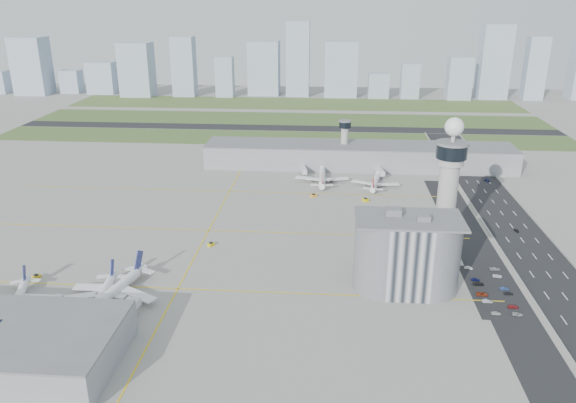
# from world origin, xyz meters

# --- Properties ---
(ground) EXTENTS (1000.00, 1000.00, 0.00)m
(ground) POSITION_xyz_m (0.00, 0.00, 0.00)
(ground) COLOR #9E9C93
(grass_strip_0) EXTENTS (480.00, 50.00, 0.08)m
(grass_strip_0) POSITION_xyz_m (-20.00, 225.00, 0.04)
(grass_strip_0) COLOR #405A2A
(grass_strip_0) RESTS_ON ground
(grass_strip_1) EXTENTS (480.00, 60.00, 0.08)m
(grass_strip_1) POSITION_xyz_m (-20.00, 300.00, 0.04)
(grass_strip_1) COLOR #3D5428
(grass_strip_1) RESTS_ON ground
(grass_strip_2) EXTENTS (480.00, 70.00, 0.08)m
(grass_strip_2) POSITION_xyz_m (-20.00, 380.00, 0.04)
(grass_strip_2) COLOR #576E34
(grass_strip_2) RESTS_ON ground
(runway) EXTENTS (480.00, 22.00, 0.10)m
(runway) POSITION_xyz_m (-20.00, 262.00, 0.06)
(runway) COLOR black
(runway) RESTS_ON ground
(highway) EXTENTS (28.00, 500.00, 0.10)m
(highway) POSITION_xyz_m (115.00, 0.00, 0.05)
(highway) COLOR black
(highway) RESTS_ON ground
(barrier_left) EXTENTS (0.60, 500.00, 1.20)m
(barrier_left) POSITION_xyz_m (101.00, 0.00, 0.60)
(barrier_left) COLOR #9E9E99
(barrier_left) RESTS_ON ground
(landside_road) EXTENTS (18.00, 260.00, 0.08)m
(landside_road) POSITION_xyz_m (90.00, -10.00, 0.04)
(landside_road) COLOR black
(landside_road) RESTS_ON ground
(parking_lot) EXTENTS (20.00, 44.00, 0.10)m
(parking_lot) POSITION_xyz_m (88.00, -22.00, 0.05)
(parking_lot) COLOR black
(parking_lot) RESTS_ON ground
(taxiway_line_h_0) EXTENTS (260.00, 0.60, 0.01)m
(taxiway_line_h_0) POSITION_xyz_m (-40.00, -30.00, 0.01)
(taxiway_line_h_0) COLOR yellow
(taxiway_line_h_0) RESTS_ON ground
(taxiway_line_h_1) EXTENTS (260.00, 0.60, 0.01)m
(taxiway_line_h_1) POSITION_xyz_m (-40.00, 30.00, 0.01)
(taxiway_line_h_1) COLOR yellow
(taxiway_line_h_1) RESTS_ON ground
(taxiway_line_h_2) EXTENTS (260.00, 0.60, 0.01)m
(taxiway_line_h_2) POSITION_xyz_m (-40.00, 90.00, 0.01)
(taxiway_line_h_2) COLOR yellow
(taxiway_line_h_2) RESTS_ON ground
(taxiway_line_v) EXTENTS (0.60, 260.00, 0.01)m
(taxiway_line_v) POSITION_xyz_m (-40.00, 30.00, 0.01)
(taxiway_line_v) COLOR yellow
(taxiway_line_v) RESTS_ON ground
(control_tower) EXTENTS (14.00, 14.00, 64.50)m
(control_tower) POSITION_xyz_m (72.00, 8.00, 35.04)
(control_tower) COLOR #ADAAA5
(control_tower) RESTS_ON ground
(secondary_tower) EXTENTS (8.60, 8.60, 31.90)m
(secondary_tower) POSITION_xyz_m (30.00, 150.00, 18.80)
(secondary_tower) COLOR #ADAAA5
(secondary_tower) RESTS_ON ground
(admin_building) EXTENTS (42.00, 24.00, 33.50)m
(admin_building) POSITION_xyz_m (51.99, -22.00, 15.30)
(admin_building) COLOR #B2B2B7
(admin_building) RESTS_ON ground
(terminal_pier) EXTENTS (210.00, 32.00, 15.80)m
(terminal_pier) POSITION_xyz_m (40.00, 148.00, 7.90)
(terminal_pier) COLOR gray
(terminal_pier) RESTS_ON ground
(airplane_near_a) EXTENTS (38.00, 41.51, 9.68)m
(airplane_near_a) POSITION_xyz_m (-97.77, -47.99, 4.84)
(airplane_near_a) COLOR white
(airplane_near_a) RESTS_ON ground
(airplane_near_b) EXTENTS (35.13, 40.30, 10.57)m
(airplane_near_b) POSITION_xyz_m (-66.44, -43.73, 5.29)
(airplane_near_b) COLOR white
(airplane_near_b) RESTS_ON ground
(airplane_near_c) EXTENTS (45.68, 50.51, 12.11)m
(airplane_near_c) POSITION_xyz_m (-62.71, -40.04, 6.05)
(airplane_near_c) COLOR white
(airplane_near_c) RESTS_ON ground
(airplane_far_a) EXTENTS (34.51, 40.46, 11.22)m
(airplane_far_a) POSITION_xyz_m (15.74, 112.91, 5.61)
(airplane_far_a) COLOR white
(airplane_far_a) RESTS_ON ground
(airplane_far_b) EXTENTS (35.24, 39.61, 9.87)m
(airplane_far_b) POSITION_xyz_m (48.98, 106.95, 4.93)
(airplane_far_b) COLOR white
(airplane_far_b) RESTS_ON ground
(jet_bridge_near_1) EXTENTS (5.39, 14.31, 5.70)m
(jet_bridge_near_1) POSITION_xyz_m (-83.00, -61.00, 2.85)
(jet_bridge_near_1) COLOR silver
(jet_bridge_near_1) RESTS_ON ground
(jet_bridge_near_2) EXTENTS (5.39, 14.31, 5.70)m
(jet_bridge_near_2) POSITION_xyz_m (-53.00, -61.00, 2.85)
(jet_bridge_near_2) COLOR silver
(jet_bridge_near_2) RESTS_ON ground
(jet_bridge_far_0) EXTENTS (5.39, 14.31, 5.70)m
(jet_bridge_far_0) POSITION_xyz_m (2.00, 132.00, 2.85)
(jet_bridge_far_0) COLOR silver
(jet_bridge_far_0) RESTS_ON ground
(jet_bridge_far_1) EXTENTS (5.39, 14.31, 5.70)m
(jet_bridge_far_1) POSITION_xyz_m (52.00, 132.00, 2.85)
(jet_bridge_far_1) COLOR silver
(jet_bridge_far_1) RESTS_ON ground
(tug_0) EXTENTS (3.77, 4.03, 1.93)m
(tug_0) POSITION_xyz_m (-101.86, -25.89, 0.96)
(tug_0) COLOR gold
(tug_0) RESTS_ON ground
(tug_1) EXTENTS (3.63, 2.88, 1.86)m
(tug_1) POSITION_xyz_m (-66.68, -41.38, 0.93)
(tug_1) COLOR yellow
(tug_1) RESTS_ON ground
(tug_2) EXTENTS (2.61, 3.16, 1.58)m
(tug_2) POSITION_xyz_m (-60.77, -20.00, 0.79)
(tug_2) COLOR yellow
(tug_2) RESTS_ON ground
(tug_3) EXTENTS (3.59, 3.84, 1.84)m
(tug_3) POSITION_xyz_m (-35.00, 12.00, 0.92)
(tug_3) COLOR gold
(tug_3) RESTS_ON ground
(tug_4) EXTENTS (4.16, 3.93, 1.99)m
(tug_4) POSITION_xyz_m (11.34, 84.09, 1.00)
(tug_4) COLOR orange
(tug_4) RESTS_ON ground
(tug_5) EXTENTS (4.19, 4.44, 2.13)m
(tug_5) POSITION_xyz_m (41.52, 78.99, 1.06)
(tug_5) COLOR #D2BB0C
(tug_5) RESTS_ON ground
(car_lot_0) EXTENTS (3.71, 1.69, 1.24)m
(car_lot_0) POSITION_xyz_m (84.09, -39.83, 0.62)
(car_lot_0) COLOR silver
(car_lot_0) RESTS_ON ground
(car_lot_1) EXTENTS (3.87, 1.44, 1.27)m
(car_lot_1) POSITION_xyz_m (82.97, -31.22, 0.63)
(car_lot_1) COLOR #9CA0AE
(car_lot_1) RESTS_ON ground
(car_lot_2) EXTENTS (4.76, 2.22, 1.32)m
(car_lot_2) POSITION_xyz_m (82.36, -25.87, 0.66)
(car_lot_2) COLOR maroon
(car_lot_2) RESTS_ON ground
(car_lot_3) EXTENTS (4.56, 2.06, 1.29)m
(car_lot_3) POSITION_xyz_m (82.87, -17.32, 0.65)
(car_lot_3) COLOR black
(car_lot_3) RESTS_ON ground
(car_lot_4) EXTENTS (3.54, 1.53, 1.19)m
(car_lot_4) POSITION_xyz_m (82.45, -13.55, 0.59)
(car_lot_4) COLOR #111554
(car_lot_4) RESTS_ON ground
(car_lot_5) EXTENTS (3.49, 1.30, 1.14)m
(car_lot_5) POSITION_xyz_m (82.01, -2.96, 0.57)
(car_lot_5) COLOR white
(car_lot_5) RESTS_ON ground
(car_lot_6) EXTENTS (4.20, 2.38, 1.11)m
(car_lot_6) POSITION_xyz_m (92.00, -39.85, 0.55)
(car_lot_6) COLOR #A5A6AA
(car_lot_6) RESTS_ON ground
(car_lot_7) EXTENTS (4.31, 2.20, 1.20)m
(car_lot_7) POSITION_xyz_m (91.88, -34.62, 0.60)
(car_lot_7) COLOR maroon
(car_lot_7) RESTS_ON ground
(car_lot_8) EXTENTS (3.56, 1.65, 1.18)m
(car_lot_8) POSITION_xyz_m (92.96, -24.36, 0.59)
(car_lot_8) COLOR black
(car_lot_8) RESTS_ON ground
(car_lot_9) EXTENTS (3.77, 1.71, 1.20)m
(car_lot_9) POSITION_xyz_m (92.48, -20.53, 0.60)
(car_lot_9) COLOR navy
(car_lot_9) RESTS_ON ground
(car_lot_10) EXTENTS (4.13, 2.26, 1.10)m
(car_lot_10) POSITION_xyz_m (92.61, -9.61, 0.55)
(car_lot_10) COLOR white
(car_lot_10) RESTS_ON ground
(car_lot_11) EXTENTS (4.67, 2.24, 1.31)m
(car_lot_11) POSITION_xyz_m (93.24, -3.21, 0.66)
(car_lot_11) COLOR #9797A1
(car_lot_11) RESTS_ON ground
(car_hw_1) EXTENTS (1.74, 3.58, 1.13)m
(car_hw_1) POSITION_xyz_m (115.36, 40.67, 0.57)
(car_hw_1) COLOR black
(car_hw_1) RESTS_ON ground
(car_hw_2) EXTENTS (2.50, 4.77, 1.28)m
(car_hw_2) POSITION_xyz_m (121.13, 121.94, 0.64)
(car_hw_2) COLOR navy
(car_hw_2) RESTS_ON ground
(car_hw_4) EXTENTS (1.30, 3.22, 1.10)m
(car_hw_4) POSITION_xyz_m (107.10, 181.43, 0.55)
(car_hw_4) COLOR gray
(car_hw_4) RESTS_ON ground
(skyline_bldg_1) EXTENTS (37.63, 30.10, 65.60)m
(skyline_bldg_1) POSITION_xyz_m (-331.22, 417.61, 32.80)
(skyline_bldg_1) COLOR #9EADC1
(skyline_bldg_1) RESTS_ON ground
(skyline_bldg_2) EXTENTS (22.81, 18.25, 26.79)m
(skyline_bldg_2) POSITION_xyz_m (-291.25, 430.16, 13.39)
(skyline_bldg_2) COLOR #9EADC1
(skyline_bldg_2) RESTS_ON ground
(skyline_bldg_3) EXTENTS (32.30, 25.84, 36.93)m
(skyline_bldg_3) POSITION_xyz_m (-252.58, 431.35, 18.47)
(skyline_bldg_3) COLOR #9EADC1
(skyline_bldg_3) RESTS_ON ground
(skyline_bldg_4) EXTENTS (35.81, 28.65, 60.36)m
(skyline_bldg_4) POSITION_xyz_m (-204.47, 415.19, 30.18)
(skyline_bldg_4) COLOR #9EADC1
(skyline_bldg_4) RESTS_ON ground
(skyline_bldg_5) EXTENTS (25.49, 20.39, 66.89)m
(skyline_bldg_5) POSITION_xyz_m (-150.11, 419.66, 33.44)
(skyline_bldg_5) COLOR #9EADC1
(skyline_bldg_5) RESTS_ON ground
(skyline_bldg_6) EXTENTS (20.04, 16.03, 45.20)m
(skyline_bldg_6) POSITION_xyz_m (-102.68, 417.90, 22.60)
(skyline_bldg_6) COLOR #9EADC1
(skyline_bldg_6) RESTS_ON ground
(skyline_bldg_7) EXTENTS (35.76, 28.61, 61.22)m
(skyline_bldg_7) POSITION_xyz_m (-59.44, 436.89, 30.61)
(skyline_bldg_7) COLOR #9EADC1
(skyline_bldg_7) RESTS_ON ground
(skyline_bldg_8) EXTENTS (26.33, 21.06, 83.39)m
(skyline_bldg_8) POSITION_xyz_m (-19.42, 431.56, 41.69)
(skyline_bldg_8) COLOR #9EADC1
(skyline_bldg_8) RESTS_ON ground
(skyline_bldg_9) EXTENTS (36.96, 29.57, 62.11)m
(skyline_bldg_9) POSITION_xyz_m (30.27, 432.32, 31.06)
(skyline_bldg_9) COLOR #9EADC1
(skyline_bldg_9) RESTS_ON ground
(skyline_bldg_10) EXTENTS (23.01, 18.41, 27.75)m
(skyline_bldg_10) POSITION_xyz_m (73.27, 423.68, 13.87)
(skyline_bldg_10) COLOR #9EADC1
(skyline_bldg_10) RESTS_ON ground
(skyline_bldg_11) EXTENTS (20.22, 16.18, 38.97)m
(skyline_bldg_11) POSITION_xyz_m (108.28, 423.34, 19.48)
(skyline_bldg_11) COLOR #9EADC1
(skyline_bldg_11) RESTS_ON ground
(skyline_bldg_12) EXTENTS (26.14, 20.92, 46.89)m
(skyline_bldg_12) POSITION_xyz_m (162.17, 421.29, 23.44)
(skyline_bldg_12) COLOR #9EADC1
(skyline_bldg_12) RESTS_ON ground
(skyline_bldg_13) EXTENTS (32.26, 25.81, 81.20)m
(skyline_bldg_13) POSITION_xyz_m (201.27, 433.27, 40.60)
(skyline_bldg_13) COLOR #9EADC1
(skyline_bldg_13) RESTS_ON ground
(skyline_bldg_14) EXTENTS (21.59, 17.28, 68.75)m
(skyline_bldg_14) POSITION_xyz_m (244.74, 426.38, 34.37)
(skyline_bldg_14) COLOR #9EADC1
(skyline_bldg_14) RESTS_ON ground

